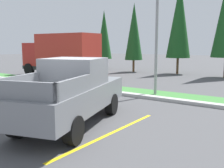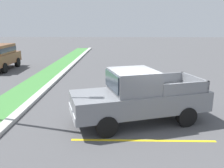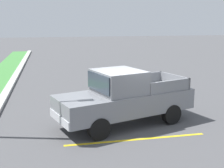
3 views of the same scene
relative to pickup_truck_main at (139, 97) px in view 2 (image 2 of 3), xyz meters
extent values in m
plane|color=#4C4C4F|center=(-0.10, 0.02, -1.04)|extent=(120.00, 120.00, 0.00)
cube|color=yellow|center=(-1.53, -0.05, -1.04)|extent=(0.12, 4.80, 0.01)
cube|color=yellow|center=(1.57, -0.05, -1.04)|extent=(0.12, 4.80, 0.01)
cube|color=#B2B2AD|center=(-0.10, 5.02, -0.97)|extent=(56.00, 0.40, 0.15)
cylinder|color=black|center=(-1.26, 1.17, -0.66)|extent=(0.50, 0.81, 0.76)
cylinder|color=black|center=(0.36, 1.69, -0.66)|extent=(0.50, 0.81, 0.76)
cylinder|color=black|center=(-0.32, -1.78, -0.66)|extent=(0.50, 0.81, 0.76)
cylinder|color=black|center=(1.30, -1.27, -0.66)|extent=(0.50, 0.81, 0.76)
cube|color=slate|center=(0.02, -0.05, -0.16)|extent=(3.39, 5.53, 0.76)
cube|color=slate|center=(-0.08, 0.24, 0.64)|extent=(2.16, 2.06, 0.84)
cube|color=#2D3842|center=(-0.32, 1.02, 0.69)|extent=(1.56, 0.55, 0.63)
cube|color=slate|center=(-0.35, -1.69, 0.44)|extent=(0.67, 1.84, 0.44)
cube|color=slate|center=(1.27, -1.17, 0.44)|extent=(0.67, 1.84, 0.44)
cube|color=slate|center=(0.73, -2.29, 0.44)|extent=(1.75, 0.64, 0.44)
cube|color=silver|center=(-0.76, 2.38, -0.40)|extent=(1.77, 0.70, 0.28)
cylinder|color=black|center=(12.02, 9.76, -0.64)|extent=(0.81, 0.29, 0.80)
cylinder|color=black|center=(9.22, 9.65, -0.64)|extent=(0.81, 0.29, 0.80)
cube|color=brown|center=(10.59, 10.55, -0.12)|extent=(4.67, 2.02, 0.84)
camera|label=1|loc=(5.75, -5.83, 1.47)|focal=41.63mm
camera|label=2|loc=(-8.66, 0.83, 2.73)|focal=37.81mm
camera|label=3|loc=(-10.34, 2.68, 2.85)|focal=47.33mm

